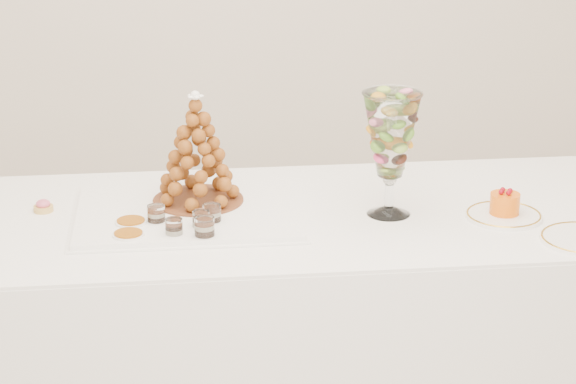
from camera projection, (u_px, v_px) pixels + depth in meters
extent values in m
cube|color=white|center=(311.00, 338.00, 3.55)|extent=(2.24, 0.94, 0.83)
cube|color=white|center=(312.00, 214.00, 3.40)|extent=(2.23, 0.93, 0.01)
cube|color=white|center=(187.00, 213.00, 3.37)|extent=(0.67, 0.51, 0.02)
cylinder|color=white|center=(389.00, 210.00, 3.39)|extent=(0.13, 0.13, 0.02)
cylinder|color=white|center=(389.00, 193.00, 3.37)|extent=(0.03, 0.03, 0.09)
sphere|color=white|center=(390.00, 179.00, 3.35)|extent=(0.04, 0.04, 0.04)
cylinder|color=white|center=(504.00, 216.00, 3.36)|extent=(0.23, 0.23, 0.01)
cylinder|color=tan|center=(43.00, 209.00, 3.41)|extent=(0.06, 0.06, 0.02)
ellipsoid|color=#CC5470|center=(43.00, 204.00, 3.40)|extent=(0.04, 0.04, 0.03)
cylinder|color=white|center=(156.00, 217.00, 3.27)|extent=(0.06, 0.06, 0.07)
cylinder|color=white|center=(201.00, 222.00, 3.24)|extent=(0.05, 0.05, 0.07)
cylinder|color=white|center=(212.00, 216.00, 3.27)|extent=(0.06, 0.06, 0.07)
cylinder|color=white|center=(174.00, 230.00, 3.18)|extent=(0.06, 0.06, 0.07)
cylinder|color=white|center=(205.00, 230.00, 3.17)|extent=(0.07, 0.07, 0.08)
cylinder|color=white|center=(131.00, 226.00, 3.27)|extent=(0.09, 0.09, 0.03)
cylinder|color=white|center=(129.00, 238.00, 3.18)|extent=(0.09, 0.09, 0.03)
cylinder|color=brown|center=(198.00, 200.00, 3.44)|extent=(0.28, 0.28, 0.01)
cone|color=brown|center=(197.00, 147.00, 3.38)|extent=(0.27, 0.27, 0.33)
sphere|color=white|center=(195.00, 97.00, 3.32)|extent=(0.03, 0.03, 0.03)
cylinder|color=orange|center=(505.00, 204.00, 3.36)|extent=(0.09, 0.09, 0.06)
sphere|color=maroon|center=(510.00, 191.00, 3.35)|extent=(0.02, 0.02, 0.02)
sphere|color=maroon|center=(503.00, 190.00, 3.36)|extent=(0.02, 0.02, 0.02)
sphere|color=maroon|center=(501.00, 192.00, 3.34)|extent=(0.02, 0.02, 0.02)
sphere|color=maroon|center=(509.00, 193.00, 3.33)|extent=(0.02, 0.02, 0.02)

